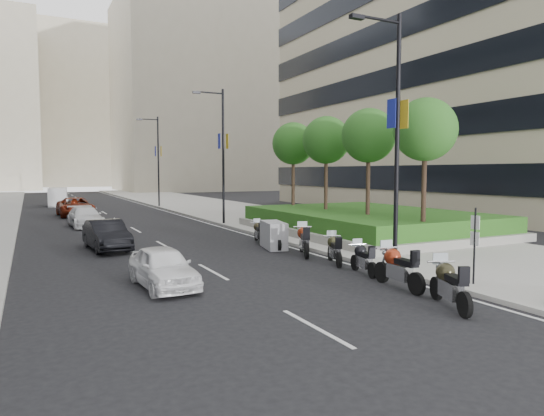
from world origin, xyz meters
TOP-DOWN VIEW (x-y plane):
  - ground at (0.00, 0.00)m, footprint 160.00×160.00m
  - sidewalk_right at (9.00, 30.00)m, footprint 10.00×100.00m
  - lane_edge at (3.70, 30.00)m, footprint 0.12×100.00m
  - lane_centre at (-1.50, 30.00)m, footprint 0.12×100.00m
  - building_cream_right at (22.00, 80.00)m, footprint 28.00×24.00m
  - building_cream_centre at (2.00, 120.00)m, footprint 30.00×24.00m
  - planter at (10.00, 10.00)m, footprint 10.00×14.00m
  - hedge at (10.00, 10.00)m, footprint 9.40×13.40m
  - tree_0 at (8.50, 4.00)m, footprint 2.80×2.80m
  - tree_1 at (8.50, 8.00)m, footprint 2.80×2.80m
  - tree_2 at (8.50, 12.00)m, footprint 2.80×2.80m
  - tree_3 at (8.50, 16.00)m, footprint 2.80×2.80m
  - lamp_post_0 at (4.14, 1.00)m, footprint 2.34×0.45m
  - lamp_post_1 at (4.14, 18.00)m, footprint 2.34×0.45m
  - lamp_post_2 at (4.14, 36.00)m, footprint 2.34×0.45m
  - parking_sign at (4.80, -2.00)m, footprint 0.06×0.32m
  - motorcycle_0 at (2.52, -3.17)m, footprint 1.09×2.21m
  - motorcycle_1 at (2.76, -0.89)m, footprint 0.81×2.42m
  - motorcycle_2 at (3.08, 1.25)m, footprint 0.73×2.00m
  - motorcycle_3 at (3.26, 3.29)m, footprint 0.98×2.02m
  - motorcycle_4 at (3.17, 5.48)m, footprint 1.15×2.26m
  - motorcycle_5 at (2.81, 7.65)m, footprint 1.26×2.21m
  - motorcycle_6 at (3.01, 9.75)m, footprint 0.77×1.97m
  - car_a at (-3.66, 2.49)m, footprint 1.69×3.81m
  - car_b at (-4.19, 10.79)m, footprint 1.77×4.26m
  - car_c at (-4.12, 20.99)m, footprint 2.13×4.63m
  - car_d at (-4.02, 29.51)m, footprint 2.72×5.53m
  - delivery_van at (-4.65, 42.48)m, footprint 2.09×4.67m

SIDE VIEW (x-z plane):
  - ground at x=0.00m, z-range 0.00..0.00m
  - lane_edge at x=3.70m, z-range 0.00..0.01m
  - lane_centre at x=-1.50m, z-range 0.00..0.01m
  - sidewalk_right at x=9.00m, z-range 0.00..0.15m
  - planter at x=10.00m, z-range 0.15..0.55m
  - motorcycle_6 at x=3.01m, z-range 0.03..1.03m
  - motorcycle_2 at x=3.08m, z-range 0.03..1.04m
  - motorcycle_3 at x=3.26m, z-range 0.04..1.10m
  - motorcycle_0 at x=2.52m, z-range 0.04..1.20m
  - motorcycle_5 at x=2.81m, z-range 0.00..1.26m
  - car_a at x=-3.66m, z-range 0.00..1.27m
  - motorcycle_4 at x=3.17m, z-range 0.04..1.24m
  - motorcycle_1 at x=2.76m, z-range 0.04..1.25m
  - car_c at x=-4.12m, z-range 0.00..1.31m
  - car_b at x=-4.19m, z-range 0.00..1.37m
  - car_d at x=-4.02m, z-range 0.00..1.51m
  - delivery_van at x=-4.65m, z-range -0.06..1.84m
  - hedge at x=10.00m, z-range 0.55..1.35m
  - parking_sign at x=4.80m, z-range 0.21..2.71m
  - lamp_post_0 at x=4.14m, z-range 0.57..9.57m
  - lamp_post_1 at x=4.14m, z-range 0.57..9.57m
  - lamp_post_2 at x=4.14m, z-range 0.57..9.57m
  - tree_0 at x=8.50m, z-range 2.27..8.57m
  - tree_1 at x=8.50m, z-range 2.27..8.57m
  - tree_2 at x=8.50m, z-range 2.27..8.57m
  - tree_3 at x=8.50m, z-range 2.27..8.57m
  - building_cream_right at x=22.00m, z-range 0.00..36.00m
  - building_cream_centre at x=2.00m, z-range 0.00..38.00m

